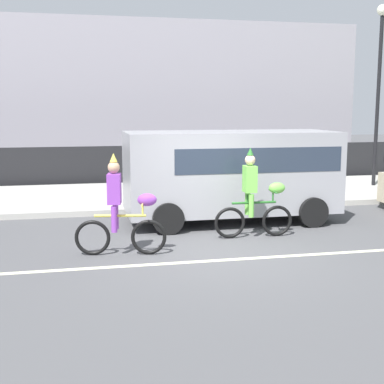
% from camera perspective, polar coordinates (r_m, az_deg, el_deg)
% --- Properties ---
extents(ground_plane, '(80.00, 80.00, 0.00)m').
position_cam_1_polar(ground_plane, '(10.29, 2.99, -6.49)').
color(ground_plane, '#4C4C4F').
extents(road_centre_line, '(36.00, 0.14, 0.01)m').
position_cam_1_polar(road_centre_line, '(9.82, 3.77, -7.22)').
color(road_centre_line, beige).
rests_on(road_centre_line, ground).
extents(sidewalk_curb, '(60.00, 5.00, 0.15)m').
position_cam_1_polar(sidewalk_curb, '(16.49, -2.95, -0.31)').
color(sidewalk_curb, '#ADAAA3').
rests_on(sidewalk_curb, ground).
extents(fence_line, '(40.00, 0.08, 1.40)m').
position_cam_1_polar(fence_line, '(19.25, -4.37, 2.89)').
color(fence_line, black).
rests_on(fence_line, ground).
extents(building_backdrop, '(28.00, 8.00, 6.56)m').
position_cam_1_polar(building_backdrop, '(27.58, -14.62, 9.85)').
color(building_backdrop, '#99939E').
rests_on(building_backdrop, ground).
extents(parade_cyclist_purple, '(1.71, 0.53, 1.92)m').
position_cam_1_polar(parade_cyclist_purple, '(10.03, -7.59, -2.02)').
color(parade_cyclist_purple, black).
rests_on(parade_cyclist_purple, ground).
extents(parade_cyclist_lime, '(1.72, 0.50, 1.92)m').
position_cam_1_polar(parade_cyclist_lime, '(11.39, 6.70, -0.68)').
color(parade_cyclist_lime, black).
rests_on(parade_cyclist_lime, ground).
extents(parked_van_grey, '(5.00, 2.22, 2.18)m').
position_cam_1_polar(parked_van_grey, '(12.89, 4.44, 2.45)').
color(parked_van_grey, '#99999E').
rests_on(parked_van_grey, ground).
extents(street_lamp_post, '(0.36, 0.36, 5.86)m').
position_cam_1_polar(street_lamp_post, '(18.88, 19.37, 12.29)').
color(street_lamp_post, black).
rests_on(street_lamp_post, sidewalk_curb).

